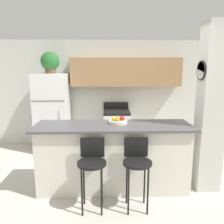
{
  "coord_description": "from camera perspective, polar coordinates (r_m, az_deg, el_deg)",
  "views": [
    {
      "loc": [
        -0.11,
        -3.23,
        1.87
      ],
      "look_at": [
        0.0,
        0.75,
        1.09
      ],
      "focal_mm": 35.0,
      "sensor_mm": 36.0,
      "label": 1
    }
  ],
  "objects": [
    {
      "name": "ground_plane",
      "position": [
        3.73,
        0.33,
        -18.97
      ],
      "size": [
        14.0,
        14.0,
        0.0
      ],
      "primitive_type": "plane",
      "color": "beige"
    },
    {
      "name": "refrigerator",
      "position": [
        5.23,
        -15.22,
        -0.1
      ],
      "size": [
        0.73,
        0.73,
        1.78
      ],
      "color": "white",
      "rests_on": "ground_plane"
    },
    {
      "name": "wall_back",
      "position": [
        5.34,
        1.12,
        6.95
      ],
      "size": [
        5.6,
        0.38,
        2.55
      ],
      "color": "silver",
      "rests_on": "ground_plane"
    },
    {
      "name": "potted_plant_on_fridge",
      "position": [
        5.14,
        -15.88,
        12.47
      ],
      "size": [
        0.41,
        0.41,
        0.47
      ],
      "color": "brown",
      "rests_on": "refrigerator"
    },
    {
      "name": "counter_bar",
      "position": [
        3.5,
        0.34,
        -11.54
      ],
      "size": [
        2.41,
        0.73,
        1.04
      ],
      "color": "silver",
      "rests_on": "ground_plane"
    },
    {
      "name": "stove_range",
      "position": [
        5.24,
        1.16,
        -4.49
      ],
      "size": [
        0.61,
        0.63,
        1.07
      ],
      "color": "white",
      "rests_on": "ground_plane"
    },
    {
      "name": "bar_stool_left",
      "position": [
        2.98,
        -5.23,
        -13.19
      ],
      "size": [
        0.38,
        0.38,
        0.97
      ],
      "color": "black",
      "rests_on": "ground_plane"
    },
    {
      "name": "fruit_bowl",
      "position": [
        3.41,
        1.59,
        -2.38
      ],
      "size": [
        0.29,
        0.29,
        0.12
      ],
      "color": "silver",
      "rests_on": "counter_bar"
    },
    {
      "name": "pillar_right",
      "position": [
        3.61,
        24.38,
        0.68
      ],
      "size": [
        0.38,
        0.32,
        2.55
      ],
      "color": "silver",
      "rests_on": "ground_plane"
    },
    {
      "name": "trash_bin",
      "position": [
        5.06,
        -8.96,
        -8.43
      ],
      "size": [
        0.28,
        0.28,
        0.38
      ],
      "color": "#59595B",
      "rests_on": "ground_plane"
    },
    {
      "name": "bar_stool_right",
      "position": [
        3.0,
        6.53,
        -13.03
      ],
      "size": [
        0.38,
        0.38,
        0.97
      ],
      "color": "black",
      "rests_on": "ground_plane"
    }
  ]
}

